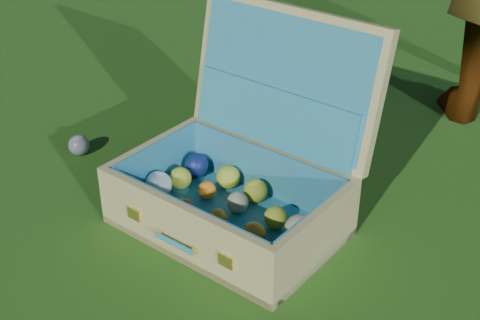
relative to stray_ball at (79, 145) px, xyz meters
name	(u,v)px	position (x,y,z in m)	size (l,w,h in m)	color
ground	(314,227)	(0.74, -0.05, -0.03)	(60.00, 60.00, 0.00)	#215114
stray_ball	(79,145)	(0.00, 0.00, 0.00)	(0.06, 0.06, 0.06)	teal
suitcase	(246,166)	(0.56, -0.07, 0.11)	(0.61, 0.56, 0.49)	tan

